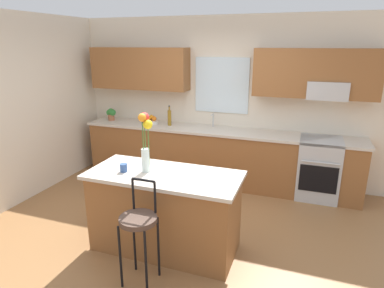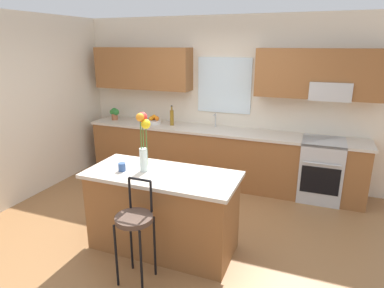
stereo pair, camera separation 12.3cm
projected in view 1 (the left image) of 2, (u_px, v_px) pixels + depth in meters
The scene contains 13 objects.
ground_plane at pixel (178, 233), 4.12m from camera, with size 14.00×14.00×0.00m, color olive.
wall_left at pixel (22, 109), 4.82m from camera, with size 0.12×4.60×2.70m, color beige.
back_wall_assembly at pixel (223, 91), 5.46m from camera, with size 5.60×0.50×2.70m.
counter_run at pixel (215, 156), 5.52m from camera, with size 4.56×0.64×0.92m.
sink_faucet at pixel (213, 119), 5.50m from camera, with size 0.02×0.13×0.23m.
oven_range at pixel (318, 168), 4.98m from camera, with size 0.60×0.64×0.92m.
kitchen_island at pixel (165, 211), 3.69m from camera, with size 1.67×0.76×0.92m.
bar_stool_near at pixel (139, 224), 3.11m from camera, with size 0.36×0.36×1.04m.
flower_vase at pixel (145, 137), 3.50m from camera, with size 0.16×0.15×0.65m.
mug_ceramic at pixel (124, 168), 3.60m from camera, with size 0.08×0.08×0.09m, color #33518C.
fruit_bowl_oranges at pixel (152, 121), 5.75m from camera, with size 0.24×0.24×0.16m.
bottle_olive_oil at pixel (169, 117), 5.61m from camera, with size 0.06×0.06×0.34m.
potted_plant_small at pixel (111, 113), 5.98m from camera, with size 0.19×0.13×0.22m.
Camera 1 is at (1.38, -3.35, 2.26)m, focal length 30.86 mm.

